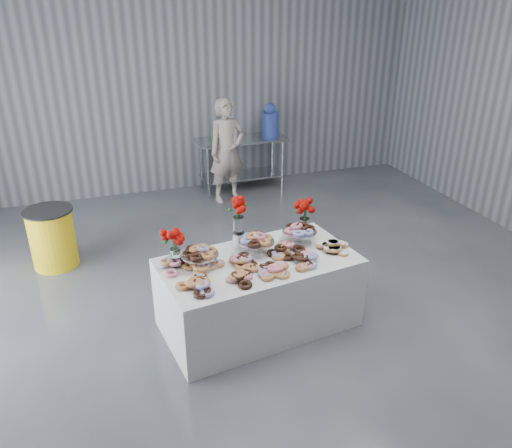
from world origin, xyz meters
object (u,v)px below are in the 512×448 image
Objects in this scene: prep_table at (242,154)px; water_jug at (270,121)px; display_table at (259,293)px; trash_barrel at (52,238)px; person at (227,151)px.

water_jug reaches higher than prep_table.
display_table is 2.81m from trash_barrel.
water_jug is (0.50, -0.00, 0.53)m from prep_table.
person reaches higher than display_table.
display_table and trash_barrel have the same top height.
water_jug reaches higher than display_table.
water_jug is at bearing 68.41° from display_table.
prep_table is at bearing 75.25° from display_table.
prep_table is 3.51m from trash_barrel.
trash_barrel is at bearing -148.96° from prep_table.
prep_table is at bearing 180.00° from water_jug.
person reaches higher than trash_barrel.
display_table is 3.43× the size of water_jug.
display_table is 1.14× the size of person.
person is (-0.37, -0.41, 0.21)m from prep_table.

